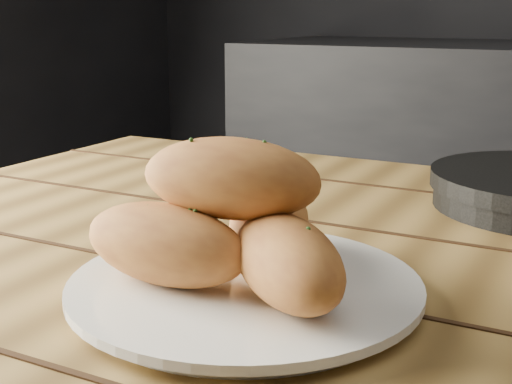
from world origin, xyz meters
The scene contains 3 objects.
table centered at (-0.56, 0.35, 0.65)m, with size 1.42×0.93×0.75m.
plate centered at (-0.69, 0.21, 0.76)m, with size 0.30×0.30×0.02m.
bread_rolls centered at (-0.70, 0.21, 0.82)m, with size 0.27×0.24×0.12m.
Camera 1 is at (-0.42, -0.28, 0.99)m, focal length 50.00 mm.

